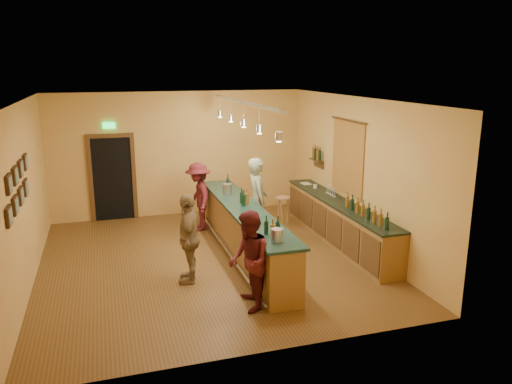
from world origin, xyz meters
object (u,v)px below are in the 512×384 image
object	(u,v)px
bartender	(258,200)
bar_stool	(283,203)
tasting_bar	(244,228)
customer_c	(199,197)
customer_b	(189,238)
customer_a	(249,261)
back_counter	(339,222)

from	to	relation	value
bartender	bar_stool	bearing A→B (deg)	-40.73
tasting_bar	customer_c	world-z (taller)	customer_c
customer_b	bar_stool	bearing A→B (deg)	146.98
tasting_bar	customer_a	bearing A→B (deg)	-104.01
back_counter	customer_c	world-z (taller)	customer_c
back_counter	bartender	world-z (taller)	bartender
back_counter	customer_b	xyz separation A→B (m)	(-3.49, -1.04, 0.34)
bartender	customer_c	distance (m)	1.60
customer_b	customer_c	bearing A→B (deg)	179.68
back_counter	bar_stool	world-z (taller)	back_counter
tasting_bar	customer_a	world-z (taller)	customer_a
customer_b	customer_c	world-z (taller)	customer_b
tasting_bar	customer_a	distance (m)	2.27
bartender	bar_stool	size ratio (longest dim) A/B	2.60
customer_c	customer_a	bearing A→B (deg)	-2.71
bar_stool	customer_a	bearing A→B (deg)	-117.24
bartender	back_counter	bearing A→B (deg)	-105.71
bartender	customer_c	xyz separation A→B (m)	(-1.10, 1.16, -0.13)
customer_a	bar_stool	distance (m)	4.39
tasting_bar	bartender	world-z (taller)	bartender
back_counter	bartender	size ratio (longest dim) A/B	2.41
bar_stool	back_counter	bearing A→B (deg)	-63.45
back_counter	customer_a	distance (m)	3.66
customer_a	bar_stool	bearing A→B (deg)	159.61
back_counter	customer_b	bearing A→B (deg)	-163.42
back_counter	customer_a	bearing A→B (deg)	-139.29
tasting_bar	customer_b	xyz separation A→B (m)	(-1.28, -0.86, 0.22)
back_counter	tasting_bar	distance (m)	2.23
customer_c	bar_stool	xyz separation A→B (m)	(2.01, -0.32, -0.23)
back_counter	customer_a	world-z (taller)	customer_a
tasting_bar	bartender	bearing A→B (deg)	57.30
bartender	tasting_bar	bearing A→B (deg)	153.75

